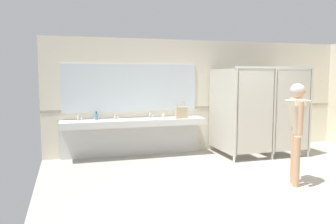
{
  "coord_description": "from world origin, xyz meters",
  "views": [
    {
      "loc": [
        -3.3,
        -4.8,
        1.82
      ],
      "look_at": [
        -1.75,
        0.41,
        1.24
      ],
      "focal_mm": 36.56,
      "sensor_mm": 36.0,
      "label": 1
    }
  ],
  "objects_px": {
    "person_standing": "(297,121)",
    "paper_cup": "(163,116)",
    "handbag": "(181,112)",
    "soap_dispenser": "(96,116)"
  },
  "relations": [
    {
      "from": "person_standing",
      "to": "paper_cup",
      "type": "distance_m",
      "value": 3.02
    },
    {
      "from": "handbag",
      "to": "soap_dispenser",
      "type": "height_order",
      "value": "handbag"
    },
    {
      "from": "person_standing",
      "to": "soap_dispenser",
      "type": "xyz_separation_m",
      "value": [
        -3.0,
        2.82,
        -0.14
      ]
    },
    {
      "from": "soap_dispenser",
      "to": "paper_cup",
      "type": "xyz_separation_m",
      "value": [
        1.46,
        -0.23,
        -0.02
      ]
    },
    {
      "from": "handbag",
      "to": "soap_dispenser",
      "type": "relative_size",
      "value": 2.18
    },
    {
      "from": "soap_dispenser",
      "to": "paper_cup",
      "type": "height_order",
      "value": "soap_dispenser"
    },
    {
      "from": "person_standing",
      "to": "paper_cup",
      "type": "relative_size",
      "value": 16.16
    },
    {
      "from": "soap_dispenser",
      "to": "paper_cup",
      "type": "bearing_deg",
      "value": -9.0
    },
    {
      "from": "soap_dispenser",
      "to": "paper_cup",
      "type": "relative_size",
      "value": 1.74
    },
    {
      "from": "paper_cup",
      "to": "soap_dispenser",
      "type": "bearing_deg",
      "value": 171.0
    }
  ]
}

